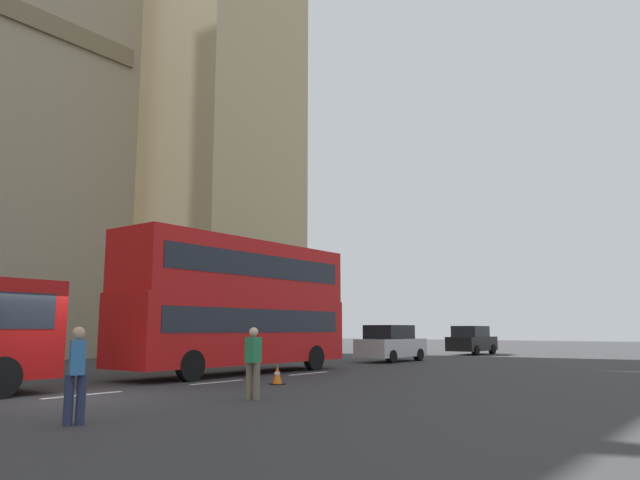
# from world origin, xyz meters

# --- Properties ---
(ground_plane) EXTENTS (160.00, 160.00, 0.00)m
(ground_plane) POSITION_xyz_m (0.00, 0.00, 0.00)
(ground_plane) COLOR #333335
(double_decker_bus) EXTENTS (10.08, 2.54, 4.90)m
(double_decker_bus) POSITION_xyz_m (8.27, 2.00, 2.71)
(double_decker_bus) COLOR red
(double_decker_bus) RESTS_ON ground_plane
(sedan_lead) EXTENTS (4.40, 1.86, 1.85)m
(sedan_lead) POSITION_xyz_m (19.15, 1.75, 0.91)
(sedan_lead) COLOR #B7B7BC
(sedan_lead) RESTS_ON ground_plane
(sedan_trailing) EXTENTS (4.40, 1.86, 1.85)m
(sedan_trailing) POSITION_xyz_m (29.83, 1.87, 0.91)
(sedan_trailing) COLOR black
(sedan_trailing) RESTS_ON ground_plane
(traffic_cone_middle) EXTENTS (0.36, 0.36, 0.58)m
(traffic_cone_middle) POSITION_xyz_m (5.95, -2.00, 0.28)
(traffic_cone_middle) COLOR black
(traffic_cone_middle) RESTS_ON ground_plane
(pedestrian_near_cones) EXTENTS (0.39, 0.47, 1.69)m
(pedestrian_near_cones) POSITION_xyz_m (-1.96, -4.23, 0.91)
(pedestrian_near_cones) COLOR #262D4C
(pedestrian_near_cones) RESTS_ON ground_plane
(pedestrian_by_kerb) EXTENTS (0.45, 0.35, 1.69)m
(pedestrian_by_kerb) POSITION_xyz_m (2.67, -4.08, 0.91)
(pedestrian_by_kerb) COLOR #726651
(pedestrian_by_kerb) RESTS_ON ground_plane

